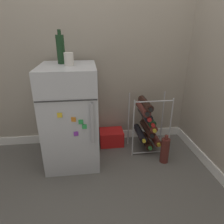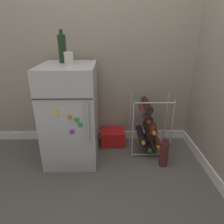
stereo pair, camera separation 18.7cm
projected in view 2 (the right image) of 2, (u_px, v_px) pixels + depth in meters
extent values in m
plane|color=#56544F|center=(117.00, 172.00, 1.75)|extent=(14.00, 14.00, 0.00)
cube|color=#9E9384|center=(115.00, 19.00, 1.86)|extent=(6.61, 0.06, 2.50)
cube|color=white|center=(115.00, 135.00, 2.29)|extent=(6.61, 0.01, 0.09)
cube|color=#B7BABF|center=(71.00, 114.00, 1.83)|extent=(0.46, 0.55, 0.89)
cube|color=#2D2D2D|center=(63.00, 99.00, 1.49)|extent=(0.45, 0.00, 0.01)
cube|color=#9E9EA3|center=(88.00, 123.00, 1.55)|extent=(0.02, 0.02, 0.33)
cube|color=purple|center=(72.00, 132.00, 1.60)|extent=(0.04, 0.01, 0.04)
cube|color=yellow|center=(56.00, 113.00, 1.53)|extent=(0.04, 0.01, 0.04)
cube|color=green|center=(80.00, 125.00, 1.57)|extent=(0.04, 0.01, 0.04)
cube|color=orange|center=(70.00, 118.00, 1.55)|extent=(0.04, 0.02, 0.04)
cube|color=green|center=(77.00, 120.00, 1.56)|extent=(0.04, 0.01, 0.04)
cylinder|color=#B2B2B7|center=(133.00, 130.00, 1.86)|extent=(0.01, 0.01, 0.58)
cylinder|color=#B2B2B7|center=(171.00, 130.00, 1.87)|extent=(0.01, 0.01, 0.58)
cylinder|color=#B2B2B7|center=(130.00, 121.00, 2.06)|extent=(0.01, 0.01, 0.58)
cylinder|color=#B2B2B7|center=(165.00, 120.00, 2.07)|extent=(0.01, 0.01, 0.58)
cylinder|color=#B2B2B7|center=(150.00, 154.00, 1.97)|extent=(0.36, 0.01, 0.01)
cylinder|color=#B2B2B7|center=(154.00, 103.00, 1.76)|extent=(0.36, 0.01, 0.01)
cylinder|color=black|center=(147.00, 143.00, 2.04)|extent=(0.08, 0.27, 0.08)
cylinder|color=#2D7033|center=(150.00, 151.00, 1.91)|extent=(0.04, 0.02, 0.04)
cylinder|color=#56231E|center=(155.00, 139.00, 2.03)|extent=(0.07, 0.30, 0.07)
cylinder|color=gold|center=(159.00, 147.00, 1.88)|extent=(0.03, 0.02, 0.03)
cylinder|color=black|center=(141.00, 134.00, 2.00)|extent=(0.07, 0.30, 0.07)
cylinder|color=gold|center=(143.00, 143.00, 1.86)|extent=(0.03, 0.02, 0.03)
cylinder|color=black|center=(148.00, 130.00, 1.99)|extent=(0.08, 0.30, 0.08)
cylinder|color=black|center=(152.00, 138.00, 1.84)|extent=(0.04, 0.02, 0.04)
cylinder|color=#56231E|center=(151.00, 125.00, 1.96)|extent=(0.07, 0.31, 0.07)
cylinder|color=gold|center=(154.00, 133.00, 1.81)|extent=(0.03, 0.02, 0.03)
cylinder|color=#19381E|center=(150.00, 120.00, 1.94)|extent=(0.07, 0.28, 0.07)
cylinder|color=red|center=(153.00, 127.00, 1.80)|extent=(0.04, 0.02, 0.04)
cylinder|color=black|center=(146.00, 115.00, 1.92)|extent=(0.08, 0.27, 0.08)
cylinder|color=red|center=(149.00, 121.00, 1.79)|extent=(0.04, 0.02, 0.04)
cylinder|color=#56231E|center=(144.00, 110.00, 1.90)|extent=(0.08, 0.27, 0.08)
cylinder|color=black|center=(147.00, 116.00, 1.77)|extent=(0.04, 0.02, 0.04)
cylinder|color=black|center=(147.00, 105.00, 1.88)|extent=(0.07, 0.30, 0.07)
cylinder|color=black|center=(150.00, 111.00, 1.73)|extent=(0.03, 0.02, 0.03)
cube|color=red|center=(113.00, 137.00, 2.16)|extent=(0.25, 0.19, 0.16)
cylinder|color=silver|center=(69.00, 58.00, 1.63)|extent=(0.07, 0.07, 0.10)
cylinder|color=#19381E|center=(62.00, 49.00, 1.70)|extent=(0.07, 0.07, 0.23)
cylinder|color=#19381E|center=(61.00, 32.00, 1.65)|extent=(0.03, 0.03, 0.04)
cylinder|color=#56231E|center=(164.00, 154.00, 1.81)|extent=(0.08, 0.08, 0.24)
cylinder|color=#56231E|center=(166.00, 140.00, 1.75)|extent=(0.03, 0.03, 0.04)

